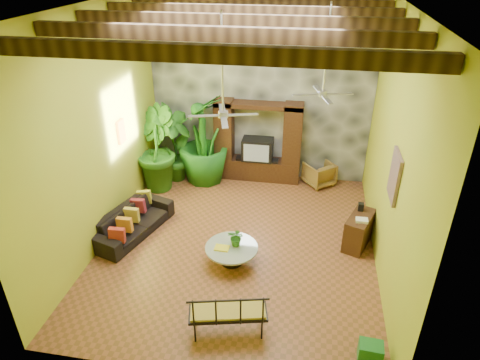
% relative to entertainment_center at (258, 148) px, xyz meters
% --- Properties ---
extents(ground, '(7.00, 7.00, 0.00)m').
position_rel_entertainment_center_xyz_m(ground, '(0.00, -3.14, -0.97)').
color(ground, brown).
rests_on(ground, ground).
extents(ceiling, '(6.00, 7.00, 0.02)m').
position_rel_entertainment_center_xyz_m(ceiling, '(0.00, -3.14, 4.03)').
color(ceiling, silver).
rests_on(ceiling, back_wall).
extents(back_wall, '(6.00, 0.02, 5.00)m').
position_rel_entertainment_center_xyz_m(back_wall, '(0.00, 0.36, 1.53)').
color(back_wall, gold).
rests_on(back_wall, ground).
extents(left_wall, '(0.02, 7.00, 5.00)m').
position_rel_entertainment_center_xyz_m(left_wall, '(-3.00, -3.14, 1.53)').
color(left_wall, gold).
rests_on(left_wall, ground).
extents(right_wall, '(0.02, 7.00, 5.00)m').
position_rel_entertainment_center_xyz_m(right_wall, '(3.00, -3.14, 1.53)').
color(right_wall, gold).
rests_on(right_wall, ground).
extents(stone_accent_wall, '(5.98, 0.10, 4.98)m').
position_rel_entertainment_center_xyz_m(stone_accent_wall, '(0.00, 0.30, 1.53)').
color(stone_accent_wall, '#373A3F').
rests_on(stone_accent_wall, ground).
extents(ceiling_beams, '(5.95, 5.36, 0.22)m').
position_rel_entertainment_center_xyz_m(ceiling_beams, '(0.00, -3.14, 3.81)').
color(ceiling_beams, '#382512').
rests_on(ceiling_beams, ceiling).
extents(entertainment_center, '(2.40, 0.55, 2.30)m').
position_rel_entertainment_center_xyz_m(entertainment_center, '(0.00, 0.00, 0.00)').
color(entertainment_center, black).
rests_on(entertainment_center, ground).
extents(ceiling_fan_front, '(1.28, 1.28, 1.86)m').
position_rel_entertainment_center_xyz_m(ceiling_fan_front, '(-0.20, -3.54, 2.44)').
color(ceiling_fan_front, '#A3A3A7').
rests_on(ceiling_fan_front, ceiling).
extents(ceiling_fan_back, '(1.28, 1.28, 1.86)m').
position_rel_entertainment_center_xyz_m(ceiling_fan_back, '(1.60, -1.94, 2.44)').
color(ceiling_fan_back, '#A3A3A7').
rests_on(ceiling_fan_back, ceiling).
extents(wall_art_mask, '(0.06, 0.32, 0.55)m').
position_rel_entertainment_center_xyz_m(wall_art_mask, '(-2.96, -2.14, 1.13)').
color(wall_art_mask, yellow).
rests_on(wall_art_mask, left_wall).
extents(wall_art_painting, '(0.06, 0.70, 0.90)m').
position_rel_entertainment_center_xyz_m(wall_art_painting, '(2.96, -3.74, 1.33)').
color(wall_art_painting, '#234D81').
rests_on(wall_art_painting, right_wall).
extents(sofa, '(1.44, 2.30, 0.63)m').
position_rel_entertainment_center_xyz_m(sofa, '(-2.48, -3.17, -0.65)').
color(sofa, black).
rests_on(sofa, ground).
extents(wicker_armchair, '(1.01, 1.01, 0.66)m').
position_rel_entertainment_center_xyz_m(wicker_armchair, '(1.76, -0.07, -0.63)').
color(wicker_armchair, brown).
rests_on(wicker_armchair, ground).
extents(tall_plant_a, '(1.26, 1.41, 2.24)m').
position_rel_entertainment_center_xyz_m(tall_plant_a, '(-2.27, -0.48, 0.15)').
color(tall_plant_a, '#296A1B').
rests_on(tall_plant_a, ground).
extents(tall_plant_b, '(1.52, 1.60, 2.28)m').
position_rel_entertainment_center_xyz_m(tall_plant_b, '(-2.65, -0.94, 0.17)').
color(tall_plant_b, '#27651A').
rests_on(tall_plant_b, ground).
extents(tall_plant_c, '(1.68, 1.68, 2.49)m').
position_rel_entertainment_center_xyz_m(tall_plant_c, '(-1.45, -0.36, 0.28)').
color(tall_plant_c, '#1C6019').
rests_on(tall_plant_c, ground).
extents(coffee_table, '(1.11, 1.11, 0.40)m').
position_rel_entertainment_center_xyz_m(coffee_table, '(-0.02, -3.83, -0.71)').
color(coffee_table, black).
rests_on(coffee_table, ground).
extents(centerpiece_plant, '(0.43, 0.40, 0.39)m').
position_rel_entertainment_center_xyz_m(centerpiece_plant, '(0.08, -3.74, -0.37)').
color(centerpiece_plant, '#2B6B1C').
rests_on(centerpiece_plant, coffee_table).
extents(yellow_tray, '(0.30, 0.22, 0.03)m').
position_rel_entertainment_center_xyz_m(yellow_tray, '(-0.20, -3.92, -0.55)').
color(yellow_tray, gold).
rests_on(yellow_tray, coffee_table).
extents(iron_bench, '(1.40, 0.78, 0.57)m').
position_rel_entertainment_center_xyz_m(iron_bench, '(0.28, -5.76, -0.42)').
color(iron_bench, black).
rests_on(iron_bench, ground).
extents(side_console, '(0.74, 1.04, 0.76)m').
position_rel_entertainment_center_xyz_m(side_console, '(2.65, -2.74, -0.59)').
color(side_console, '#331E10').
rests_on(side_console, ground).
extents(green_bin, '(0.40, 0.31, 0.34)m').
position_rel_entertainment_center_xyz_m(green_bin, '(2.65, -5.84, -0.80)').
color(green_bin, '#1F742F').
rests_on(green_bin, ground).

